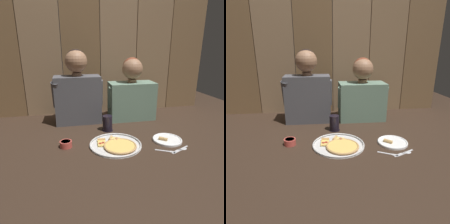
% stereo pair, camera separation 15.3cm
% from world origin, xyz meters
% --- Properties ---
extents(ground_plane, '(3.20, 3.20, 0.00)m').
position_xyz_m(ground_plane, '(0.00, 0.00, 0.00)').
color(ground_plane, '#332319').
extents(pizza_tray, '(0.36, 0.36, 0.03)m').
position_xyz_m(pizza_tray, '(-0.02, -0.11, 0.01)').
color(pizza_tray, silver).
rests_on(pizza_tray, ground).
extents(dinner_plate, '(0.21, 0.21, 0.03)m').
position_xyz_m(dinner_plate, '(0.36, -0.10, 0.01)').
color(dinner_plate, white).
rests_on(dinner_plate, ground).
extents(drinking_glass, '(0.09, 0.09, 0.13)m').
position_xyz_m(drinking_glass, '(-0.03, 0.17, 0.06)').
color(drinking_glass, black).
rests_on(drinking_glass, ground).
extents(dipping_bowl, '(0.08, 0.08, 0.04)m').
position_xyz_m(dipping_bowl, '(-0.36, -0.05, 0.02)').
color(dipping_bowl, '#CC4C42').
rests_on(dipping_bowl, ground).
extents(table_fork, '(0.12, 0.07, 0.01)m').
position_xyz_m(table_fork, '(0.28, -0.25, 0.00)').
color(table_fork, silver).
rests_on(table_fork, ground).
extents(table_knife, '(0.15, 0.08, 0.01)m').
position_xyz_m(table_knife, '(0.39, -0.24, 0.00)').
color(table_knife, silver).
rests_on(table_knife, ground).
extents(table_spoon, '(0.14, 0.07, 0.01)m').
position_xyz_m(table_spoon, '(0.40, -0.25, 0.00)').
color(table_spoon, silver).
rests_on(table_spoon, ground).
extents(diner_left, '(0.43, 0.21, 0.64)m').
position_xyz_m(diner_left, '(-0.25, 0.42, 0.29)').
color(diner_left, '#4C4C51').
rests_on(diner_left, ground).
extents(diner_right, '(0.45, 0.22, 0.56)m').
position_xyz_m(diner_right, '(0.25, 0.42, 0.25)').
color(diner_right, slate).
rests_on(diner_right, ground).
extents(wooden_backdrop_wall, '(2.19, 0.03, 1.12)m').
position_xyz_m(wooden_backdrop_wall, '(-0.00, 0.70, 0.56)').
color(wooden_backdrop_wall, brown).
rests_on(wooden_backdrop_wall, ground).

